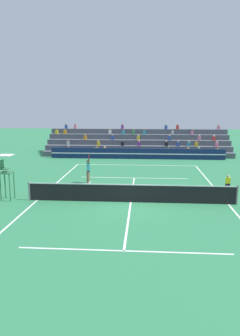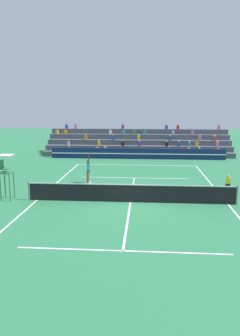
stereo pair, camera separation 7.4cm
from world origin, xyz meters
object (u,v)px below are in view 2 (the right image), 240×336
Objects in this scene: ball_kid_courtside at (228,183)px; umpire_chair at (6,171)px; tennis_ball at (118,186)px; tennis_player at (88,170)px.

umpire_chair is at bearing -163.85° from ball_kid_courtside.
tennis_player is at bearing 159.80° from tennis_ball.
umpire_chair is at bearing -132.93° from tennis_player.
ball_kid_courtside is (13.71, 3.97, -1.39)m from umpire_chair.
tennis_player is at bearing 177.51° from ball_kid_courtside.
ball_kid_courtside is at bearing -2.49° from tennis_player.
tennis_ball is at bearing 29.62° from umpire_chair.
umpire_chair is 39.26× the size of tennis_ball.
ball_kid_courtside is at bearing 3.04° from tennis_ball.
umpire_chair is 7.43m from tennis_ball.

